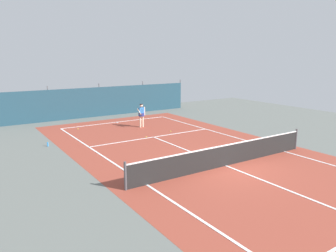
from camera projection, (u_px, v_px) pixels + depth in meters
ground_plane at (226, 166)px, 14.80m from camera, size 36.00×36.00×0.00m
court_surface at (226, 166)px, 14.79m from camera, size 11.02×26.60×0.01m
tennis_net at (226, 155)px, 14.69m from camera, size 10.12×0.10×1.10m
back_fence at (98, 107)px, 27.31m from camera, size 16.30×0.98×2.70m
tennis_player at (141, 114)px, 22.64m from camera, size 0.72×0.75×1.64m
tennis_ball_near_player at (78, 129)px, 22.20m from camera, size 0.07×0.07×0.07m
tennis_ball_midcourt at (171, 131)px, 21.48m from camera, size 0.07×0.07×0.07m
tennis_ball_by_sideline at (146, 137)px, 19.96m from camera, size 0.07×0.07×0.07m
parked_car at (70, 103)px, 28.76m from camera, size 2.31×4.35×1.68m
water_bottle at (48, 144)px, 17.97m from camera, size 0.08×0.08×0.24m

